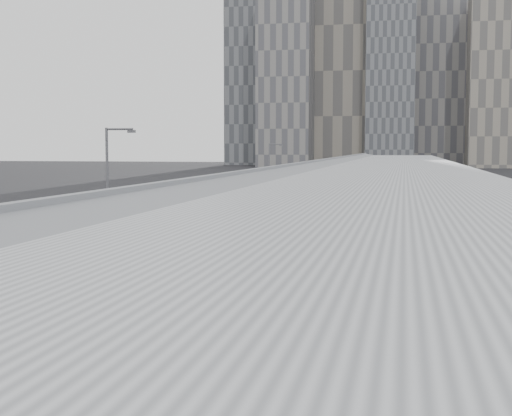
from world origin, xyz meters
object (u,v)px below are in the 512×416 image
(bus_3, at_px, (216,244))
(street_lamp_near, at_px, (110,191))
(bus_5, at_px, (289,210))
(suv, at_px, (306,188))
(bus_2, at_px, (142,283))
(bus_1, at_px, (7,354))
(street_lamp_far, at_px, (271,169))
(shipping_container, at_px, (288,189))
(bus_4, at_px, (262,221))
(bus_6, at_px, (309,201))

(bus_3, height_order, street_lamp_near, street_lamp_near)
(bus_3, xyz_separation_m, bus_5, (0.37, 29.22, -0.17))
(suv, bearing_deg, bus_2, -70.59)
(bus_1, bearing_deg, suv, 87.12)
(bus_1, height_order, bus_5, bus_1)
(bus_2, distance_m, street_lamp_far, 68.45)
(bus_3, xyz_separation_m, street_lamp_near, (-6.07, -3.57, 3.78))
(street_lamp_far, bearing_deg, bus_2, -84.72)
(street_lamp_far, bearing_deg, shipping_container, 89.17)
(bus_4, relative_size, shipping_container, 2.40)
(bus_5, distance_m, suv, 56.11)
(street_lamp_near, distance_m, street_lamp_far, 57.88)
(bus_5, relative_size, shipping_container, 2.18)
(bus_4, relative_size, bus_6, 1.01)
(bus_1, distance_m, street_lamp_near, 24.27)
(shipping_container, bearing_deg, bus_4, -88.97)
(bus_4, xyz_separation_m, bus_5, (0.29, 13.43, -0.15))
(bus_4, relative_size, bus_5, 1.10)
(bus_3, xyz_separation_m, suv, (-5.44, 85.03, -0.89))
(bus_5, bearing_deg, bus_6, 85.32)
(street_lamp_near, bearing_deg, suv, 89.59)
(bus_3, bearing_deg, bus_1, -90.60)
(bus_1, distance_m, bus_4, 42.48)
(bus_3, distance_m, shipping_container, 68.70)
(bus_4, height_order, shipping_container, bus_4)
(bus_1, distance_m, bus_5, 55.91)
(bus_5, relative_size, street_lamp_near, 1.28)
(street_lamp_near, bearing_deg, bus_6, 80.79)
(bus_2, distance_m, bus_4, 29.56)
(bus_3, xyz_separation_m, bus_6, (1.09, 40.64, -0.05))
(bus_1, distance_m, bus_3, 26.69)
(bus_2, distance_m, bus_3, 13.76)
(bus_3, distance_m, bus_5, 29.23)
(bus_2, bearing_deg, street_lamp_far, 97.68)
(shipping_container, bearing_deg, street_lamp_far, -96.54)
(bus_1, bearing_deg, bus_3, 84.87)
(bus_1, relative_size, bus_3, 1.05)
(street_lamp_near, xyz_separation_m, street_lamp_far, (-0.27, 57.88, -0.36))
(bus_2, relative_size, bus_6, 0.95)
(shipping_container, xyz_separation_m, suv, (0.70, 16.60, -0.61))
(bus_1, xyz_separation_m, bus_4, (-0.25, 42.48, -0.08))
(bus_6, bearing_deg, street_lamp_near, -95.88)
(bus_4, height_order, street_lamp_near, street_lamp_near)
(bus_4, bearing_deg, bus_6, 86.13)
(shipping_container, bearing_deg, suv, 81.86)
(shipping_container, bearing_deg, bus_5, -86.28)
(bus_6, xyz_separation_m, suv, (-6.53, 44.39, -0.83))
(bus_3, height_order, bus_5, bus_3)
(bus_6, bearing_deg, bus_3, -88.22)
(bus_4, height_order, street_lamp_far, street_lamp_far)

